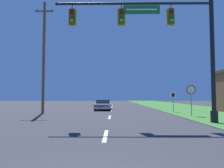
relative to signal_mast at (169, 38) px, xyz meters
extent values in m
cube|color=#38752D|center=(6.76, 19.67, -5.19)|extent=(10.00, 110.00, 0.04)
cube|color=silver|center=(-3.74, -4.33, -5.21)|extent=(0.16, 2.80, 0.01)
cube|color=silver|center=(-3.74, 3.67, -5.21)|extent=(0.16, 2.80, 0.01)
cube|color=silver|center=(-3.74, 11.67, -5.21)|extent=(0.16, 2.80, 0.01)
cube|color=silver|center=(-3.74, 19.67, -5.21)|extent=(0.16, 2.80, 0.01)
cube|color=silver|center=(-3.74, 27.67, -5.21)|extent=(0.16, 2.80, 0.01)
cylinder|color=black|center=(2.66, 0.00, -4.82)|extent=(0.44, 0.44, 0.70)
cylinder|color=black|center=(2.66, 0.00, -1.19)|extent=(0.26, 0.26, 7.97)
cylinder|color=black|center=(-2.16, 0.00, 2.20)|extent=(9.64, 0.16, 0.16)
sphere|color=black|center=(-6.98, 0.00, 2.20)|extent=(0.21, 0.21, 0.21)
cube|color=#196B33|center=(-1.68, 0.00, 1.80)|extent=(2.29, 0.06, 0.55)
cube|color=white|center=(-1.68, -0.03, 1.80)|extent=(1.92, 0.01, 0.08)
cylinder|color=#4C4214|center=(-6.02, 0.00, 2.02)|extent=(0.06, 0.06, 0.35)
cube|color=yellow|center=(-6.02, 0.14, 1.37)|extent=(0.50, 0.03, 1.11)
cube|color=#4C4214|center=(-6.02, 0.00, 1.37)|extent=(0.34, 0.24, 0.95)
sphere|color=#4C0F0C|center=(-6.02, -0.14, 1.66)|extent=(0.22, 0.22, 0.22)
sphere|color=#51380F|center=(-6.02, -0.14, 1.37)|extent=(0.22, 0.22, 0.22)
sphere|color=green|center=(-6.02, -0.14, 1.09)|extent=(0.22, 0.22, 0.22)
cylinder|color=#4C4214|center=(-2.94, 0.00, 2.02)|extent=(0.06, 0.06, 0.35)
cube|color=yellow|center=(-2.94, 0.14, 1.37)|extent=(0.50, 0.03, 1.11)
cube|color=#4C4214|center=(-2.94, 0.00, 1.37)|extent=(0.34, 0.24, 0.95)
sphere|color=#4C0F0C|center=(-2.94, -0.14, 1.66)|extent=(0.22, 0.22, 0.22)
sphere|color=#51380F|center=(-2.94, -0.14, 1.37)|extent=(0.22, 0.22, 0.22)
sphere|color=green|center=(-2.94, -0.14, 1.09)|extent=(0.22, 0.22, 0.22)
cylinder|color=#4C4214|center=(0.15, 0.00, 2.02)|extent=(0.06, 0.06, 0.35)
cube|color=yellow|center=(0.15, 0.14, 1.37)|extent=(0.50, 0.03, 1.11)
cube|color=#4C4214|center=(0.15, 0.00, 1.37)|extent=(0.34, 0.24, 0.95)
sphere|color=#4C0F0C|center=(0.15, -0.14, 1.66)|extent=(0.22, 0.22, 0.22)
sphere|color=#51380F|center=(0.15, -0.14, 1.37)|extent=(0.22, 0.22, 0.22)
sphere|color=green|center=(0.15, -0.14, 1.09)|extent=(0.22, 0.22, 0.22)
cylinder|color=black|center=(-3.88, 14.55, -4.89)|extent=(0.22, 0.64, 0.64)
cylinder|color=black|center=(-5.48, 14.59, -4.89)|extent=(0.22, 0.64, 0.64)
cylinder|color=black|center=(-3.95, 11.50, -4.89)|extent=(0.22, 0.64, 0.64)
cylinder|color=black|center=(-5.55, 11.54, -4.89)|extent=(0.22, 0.64, 0.64)
cube|color=#B7B7BC|center=(-4.72, 13.05, -4.71)|extent=(1.93, 4.50, 0.55)
cube|color=#283342|center=(-4.71, 13.16, -4.23)|extent=(1.65, 1.91, 0.42)
cube|color=#B7B7BC|center=(-4.71, 13.16, -4.05)|extent=(1.61, 1.87, 0.06)
cube|color=#B71414|center=(-4.77, 10.85, -4.65)|extent=(1.68, 0.10, 0.14)
cylinder|color=gray|center=(2.93, 4.70, -4.07)|extent=(0.07, 0.07, 2.20)
cylinder|color=red|center=(2.93, 4.70, -3.05)|extent=(0.76, 0.04, 0.76)
cylinder|color=white|center=(2.93, 4.67, -3.05)|extent=(0.61, 0.01, 0.61)
cylinder|color=gray|center=(2.65, 9.11, -4.17)|extent=(0.06, 0.06, 2.00)
cube|color=white|center=(2.65, 9.11, -3.44)|extent=(0.55, 0.04, 0.60)
cube|color=black|center=(2.65, 9.08, -3.44)|extent=(0.31, 0.01, 0.34)
cylinder|color=brown|center=(-10.27, 7.68, 0.25)|extent=(0.26, 0.26, 10.93)
cube|color=brown|center=(-10.27, 7.68, 4.82)|extent=(1.80, 0.12, 0.12)
cylinder|color=#333338|center=(-11.02, 7.68, 4.94)|extent=(0.08, 0.08, 0.12)
cylinder|color=#333338|center=(-9.52, 7.68, 4.94)|extent=(0.08, 0.08, 0.12)
camera|label=1|loc=(-3.39, -13.31, -3.63)|focal=35.00mm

